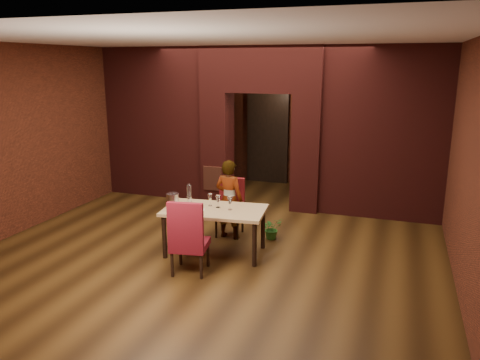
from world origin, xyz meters
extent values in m
plane|color=#422A10|center=(0.00, 0.00, 0.00)|extent=(8.00, 8.00, 0.00)
cube|color=silver|center=(0.00, 0.00, 3.20)|extent=(7.00, 8.00, 0.04)
cube|color=maroon|center=(0.00, 4.00, 1.60)|extent=(7.00, 0.04, 3.20)
cube|color=maroon|center=(0.00, -4.00, 1.60)|extent=(7.00, 0.04, 3.20)
cube|color=maroon|center=(-3.50, 0.00, 1.60)|extent=(0.04, 8.00, 3.20)
cube|color=maroon|center=(3.50, 0.00, 1.60)|extent=(0.04, 8.00, 3.20)
cube|color=maroon|center=(-0.95, 2.00, 1.15)|extent=(0.55, 0.55, 2.30)
cube|color=maroon|center=(0.95, 2.00, 1.15)|extent=(0.55, 0.55, 2.30)
cube|color=maroon|center=(0.00, 2.00, 2.75)|extent=(2.45, 0.55, 0.90)
cube|color=maroon|center=(-2.36, 2.00, 1.60)|extent=(2.28, 0.35, 3.20)
cube|color=maroon|center=(2.36, 2.00, 1.60)|extent=(2.28, 0.35, 3.20)
cube|color=#9B452D|center=(-0.95, 1.71, 0.55)|extent=(0.40, 0.03, 0.50)
cube|color=black|center=(-0.40, 3.94, 1.05)|extent=(0.90, 0.08, 2.10)
cube|color=black|center=(-0.40, 3.90, 1.05)|extent=(1.02, 0.04, 2.22)
cube|color=tan|center=(0.07, -0.69, 0.36)|extent=(1.62, 1.02, 0.72)
cube|color=maroon|center=(0.01, 0.12, 0.48)|extent=(0.48, 0.48, 0.97)
cube|color=maroon|center=(-0.01, -1.43, 0.54)|extent=(0.57, 0.57, 1.07)
imported|color=silver|center=(0.05, 0.01, 0.67)|extent=(0.53, 0.38, 1.34)
cube|color=silver|center=(-0.18, -0.89, 0.72)|extent=(0.34, 0.29, 0.00)
cylinder|color=silver|center=(-0.54, -0.88, 0.83)|extent=(0.19, 0.19, 0.23)
cylinder|color=white|center=(-0.42, -0.54, 0.87)|extent=(0.07, 0.07, 0.31)
imported|color=#235D1D|center=(0.74, 0.17, 0.18)|extent=(0.44, 0.44, 0.37)
camera|label=1|loc=(2.65, -6.98, 2.86)|focal=35.00mm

